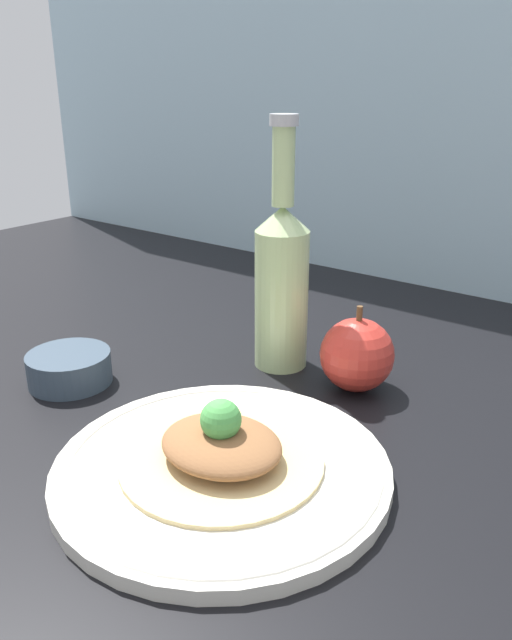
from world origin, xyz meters
TOP-DOWN VIEW (x-y plane):
  - ground_plane at (0.00, 0.00)cm, footprint 180.00×110.00cm
  - wall_backsplash at (0.00, 53.50)cm, footprint 180.00×3.00cm
  - plate at (9.60, -7.88)cm, footprint 28.62×28.62cm
  - plated_food at (9.60, -7.88)cm, footprint 17.34×17.34cm
  - cider_bottle at (0.59, 13.46)cm, footprint 6.12×6.12cm
  - apple at (10.72, 13.28)cm, footprint 8.00×8.00cm
  - dipping_bowl at (-15.15, -4.76)cm, footprint 9.15×9.15cm

SIDE VIEW (x-z plane):
  - ground_plane at x=0.00cm, z-range -4.00..0.00cm
  - plate at x=9.60cm, z-range 0.05..1.62cm
  - dipping_bowl at x=-15.15cm, z-range 0.00..3.51cm
  - plated_food at x=9.60cm, z-range -0.08..5.79cm
  - apple at x=10.72cm, z-range -0.76..8.77cm
  - cider_bottle at x=0.59cm, z-range -3.60..24.69cm
  - wall_backsplash at x=0.00cm, z-range 0.00..80.00cm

